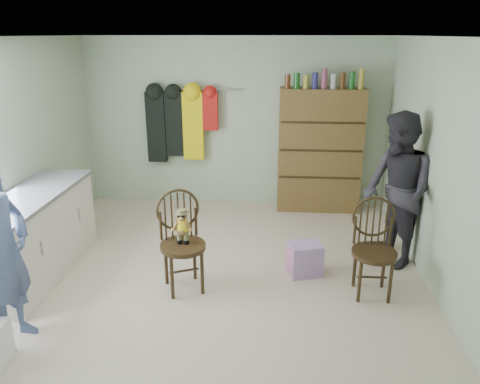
# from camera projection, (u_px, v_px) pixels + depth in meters

# --- Properties ---
(ground_plane) EXTENTS (5.00, 5.00, 0.00)m
(ground_plane) POSITION_uv_depth(u_px,v_px,m) (215.00, 281.00, 5.04)
(ground_plane) COLOR beige
(ground_plane) RESTS_ON ground
(room_walls) EXTENTS (5.00, 5.00, 5.00)m
(room_walls) POSITION_uv_depth(u_px,v_px,m) (219.00, 126.00, 5.03)
(room_walls) COLOR #B7C7A7
(room_walls) RESTS_ON ground
(counter) EXTENTS (0.64, 1.86, 0.94)m
(counter) POSITION_uv_depth(u_px,v_px,m) (35.00, 235.00, 5.03)
(counter) COLOR silver
(counter) RESTS_ON ground
(chair_front) EXTENTS (0.61, 0.61, 1.04)m
(chair_front) POSITION_uv_depth(u_px,v_px,m) (181.00, 235.00, 4.75)
(chair_front) COLOR #362513
(chair_front) RESTS_ON ground
(chair_far) EXTENTS (0.45, 0.45, 1.00)m
(chair_far) POSITION_uv_depth(u_px,v_px,m) (374.00, 244.00, 4.66)
(chair_far) COLOR #362513
(chair_far) RESTS_ON ground
(striped_bag) EXTENTS (0.40, 0.35, 0.36)m
(striped_bag) POSITION_uv_depth(u_px,v_px,m) (305.00, 259.00, 5.12)
(striped_bag) COLOR pink
(striped_bag) RESTS_ON ground
(person_left) EXTENTS (0.44, 0.63, 1.64)m
(person_left) POSITION_uv_depth(u_px,v_px,m) (2.00, 255.00, 3.80)
(person_left) COLOR #4B5B8A
(person_left) RESTS_ON ground
(person_right) EXTENTS (0.88, 1.01, 1.75)m
(person_right) POSITION_uv_depth(u_px,v_px,m) (397.00, 190.00, 5.19)
(person_right) COLOR #2D2B33
(person_right) RESTS_ON ground
(dresser) EXTENTS (1.20, 0.39, 2.07)m
(dresser) POSITION_uv_depth(u_px,v_px,m) (320.00, 150.00, 6.82)
(dresser) COLOR brown
(dresser) RESTS_ON ground
(coat_rack) EXTENTS (1.42, 0.12, 1.09)m
(coat_rack) POSITION_uv_depth(u_px,v_px,m) (179.00, 124.00, 6.94)
(coat_rack) COLOR #99999E
(coat_rack) RESTS_ON ground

